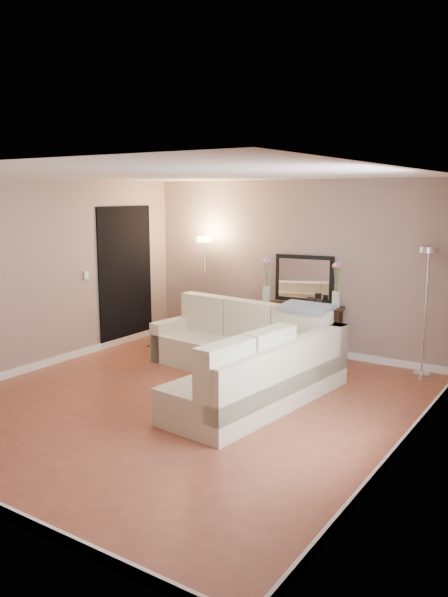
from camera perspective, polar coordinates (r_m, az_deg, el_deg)
The scene contains 21 objects.
floor at distance 6.91m, azimuth -3.70°, elevation -10.05°, with size 5.00×5.50×0.01m, color brown.
ceiling at distance 6.49m, azimuth -3.97°, elevation 12.12°, with size 5.00×5.50×0.01m, color white.
wall_back at distance 8.91m, azimuth 6.94°, elevation 3.13°, with size 5.00×0.02×2.60m, color gray.
wall_left at distance 8.32m, azimuth -17.77°, elevation 2.22°, with size 0.02×5.50×2.60m, color gray.
wall_right at distance 5.47m, azimuth 17.68°, elevation -1.73°, with size 0.02×5.50×2.60m, color gray.
baseboard_back at distance 9.13m, azimuth 6.70°, elevation -4.70°, with size 5.00×0.03×0.10m, color white.
baseboard_left at distance 8.55m, azimuth -17.21°, elevation -6.11°, with size 0.03×5.50×0.10m, color white.
baseboard_right at distance 5.85m, azimuth 16.76°, elevation -13.77°, with size 0.03×5.50×0.10m, color white.
doorway at distance 9.47m, azimuth -9.61°, elevation 2.26°, with size 0.02×1.20×2.20m, color black.
switch_plate at distance 8.86m, azimuth -13.36°, elevation 2.24°, with size 0.02×0.08×0.12m, color white.
sectional_sofa at distance 7.38m, azimuth 2.13°, elevation -5.83°, with size 2.74×2.82×0.94m.
throw_blanket at distance 7.51m, azimuth 8.06°, elevation -0.85°, with size 0.67×0.39×0.05m, color slate.
console_table at distance 8.74m, azimuth 6.95°, elevation -2.75°, with size 1.30×0.51×0.78m.
leaning_mirror at distance 8.74m, azimuth 7.86°, elevation 1.95°, with size 0.89×0.16×0.70m.
table_decor at distance 8.61m, azimuth 7.39°, elevation -0.37°, with size 0.54×0.14×0.13m.
flower_vase_left at distance 8.78m, azimuth 4.20°, elevation 1.54°, with size 0.15×0.13×0.66m.
flower_vase_right at distance 8.45m, azimuth 10.96°, elevation 1.05°, with size 0.15×0.13×0.66m.
floor_lamp_lit at distance 9.40m, azimuth -1.91°, elevation 2.98°, with size 0.27×0.27×1.71m.
floor_lamp_unlit at distance 8.00m, azimuth 19.26°, elevation 1.21°, with size 0.30×0.30×1.72m.
charcoal_rug at distance 9.40m, azimuth -3.31°, elevation -4.48°, with size 1.11×0.83×0.01m, color black.
black_bag at distance 9.37m, azimuth -4.54°, elevation -3.44°, with size 0.32×0.22×0.20m, color black.
Camera 1 is at (3.92, -5.17, 2.38)m, focal length 35.00 mm.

